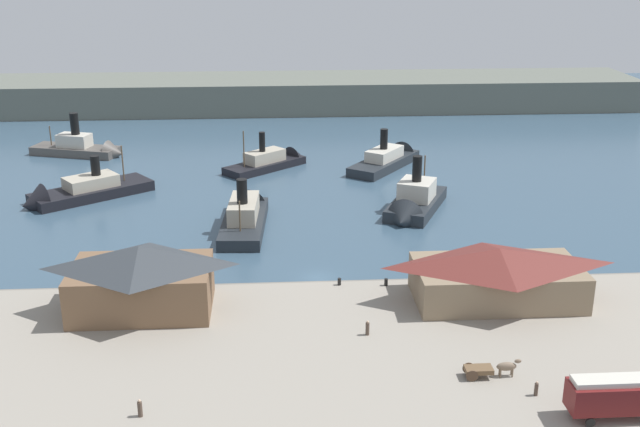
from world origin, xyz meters
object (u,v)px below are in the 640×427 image
mooring_post_center_west (386,282)px  pedestrian_by_tram (536,389)px  ferry_shed_customs_shed (141,278)px  ferry_shed_east_terminal (498,274)px  mooring_post_east (339,282)px  ferry_moored_west (273,161)px  horse_cart (489,369)px  pedestrian_near_cart (367,328)px  ferry_near_quay (390,158)px  ferry_approaching_west (413,204)px  ferry_departing_north (245,214)px  street_tram (627,394)px  ferry_approaching_east (75,193)px  pedestrian_walking_west (140,409)px  ferry_mid_harbor (85,148)px

mooring_post_center_west → pedestrian_by_tram: bearing=-67.5°
ferry_shed_customs_shed → ferry_shed_east_terminal: ferry_shed_customs_shed is taller
mooring_post_east → ferry_moored_west: ferry_moored_west is taller
horse_cart → pedestrian_near_cart: size_ratio=3.29×
ferry_near_quay → pedestrian_near_cart: bearing=-100.5°
ferry_approaching_west → ferry_moored_west: bearing=127.7°
horse_cart → mooring_post_center_west: (-7.02, 22.03, -0.47)m
pedestrian_by_tram → ferry_departing_north: size_ratio=0.07×
street_tram → pedestrian_by_tram: 8.07m
ferry_shed_east_terminal → mooring_post_center_west: size_ratio=22.20×
horse_cart → ferry_approaching_east: bearing=131.2°
ferry_approaching_east → ferry_shed_east_terminal: bearing=-36.9°
ferry_departing_north → ferry_near_quay: (27.58, 31.89, -0.23)m
ferry_shed_customs_shed → pedestrian_walking_west: size_ratio=9.21×
mooring_post_center_west → ferry_departing_north: ferry_departing_north is taller
ferry_near_quay → ferry_moored_west: bearing=-179.9°
ferry_shed_customs_shed → ferry_near_quay: (38.58, 63.74, -3.86)m
ferry_mid_harbor → ferry_approaching_west: bearing=-33.3°
mooring_post_east → ferry_shed_customs_shed: bearing=-167.2°
mooring_post_east → ferry_near_quay: ferry_near_quay is taller
pedestrian_walking_west → ferry_near_quay: 92.69m
ferry_approaching_east → horse_cart: bearing=-48.8°
ferry_shed_customs_shed → pedestrian_by_tram: ferry_shed_customs_shed is taller
pedestrian_walking_west → ferry_approaching_west: (35.02, 56.51, -0.31)m
mooring_post_center_west → ferry_departing_north: size_ratio=0.04×
mooring_post_center_west → ferry_shed_east_terminal: bearing=-21.3°
pedestrian_near_cart → ferry_departing_north: 42.20m
mooring_post_east → ferry_departing_north: 29.29m
pedestrian_near_cart → mooring_post_center_west: (3.88, 12.65, -0.33)m
horse_cart → ferry_approaching_west: ferry_approaching_west is taller
ferry_shed_east_terminal → pedestrian_walking_west: 44.61m
ferry_departing_north → ferry_shed_east_terminal: bearing=-46.0°
ferry_shed_east_terminal → pedestrian_near_cart: ferry_shed_east_terminal is taller
pedestrian_by_tram → pedestrian_walking_west: size_ratio=0.86×
ferry_shed_customs_shed → ferry_mid_harbor: bearing=107.2°
pedestrian_by_tram → ferry_approaching_east: (-58.14, 65.81, -0.60)m
horse_cart → ferry_shed_customs_shed: bearing=154.6°
pedestrian_by_tram → ferry_moored_west: size_ratio=0.09×
street_tram → pedestrian_near_cart: size_ratio=6.19×
pedestrian_near_cart → ferry_near_quay: ferry_near_quay is taller
street_tram → ferry_approaching_west: bearing=98.3°
pedestrian_near_cart → mooring_post_east: size_ratio=1.90×
pedestrian_near_cart → pedestrian_walking_west: (-22.40, -14.01, 0.02)m
ferry_shed_customs_shed → ferry_near_quay: bearing=58.8°
ferry_approaching_west → horse_cart: bearing=-91.9°
street_tram → mooring_post_center_west: bearing=120.6°
ferry_shed_customs_shed → ferry_departing_north: (11.01, 31.85, -3.63)m
pedestrian_walking_west → ferry_approaching_east: (-21.24, 66.91, -0.72)m
ferry_near_quay → ferry_departing_north: bearing=-130.8°
mooring_post_east → ferry_approaching_east: size_ratio=0.04×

